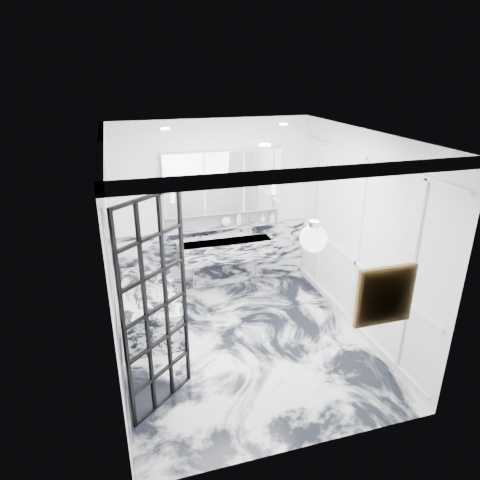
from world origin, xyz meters
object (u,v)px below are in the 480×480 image
object	(u,v)px
crittall_door	(156,309)
trough_sink	(227,250)
mirror_cabinet	(223,182)
bathtub	(151,306)

from	to	relation	value
crittall_door	trough_sink	xyz separation A→B (m)	(1.36, 2.32, -0.46)
mirror_cabinet	crittall_door	bearing A→B (deg)	-118.57
trough_sink	bathtub	distance (m)	1.55
crittall_door	bathtub	size ratio (longest dim) A/B	1.45
mirror_cabinet	bathtub	world-z (taller)	mirror_cabinet
crittall_door	trough_sink	distance (m)	2.73
crittall_door	trough_sink	size ratio (longest dim) A/B	1.49
crittall_door	bathtub	xyz separation A→B (m)	(0.03, 1.66, -0.92)
crittall_door	mirror_cabinet	xyz separation A→B (m)	(1.36, 2.49, 0.63)
mirror_cabinet	bathtub	size ratio (longest dim) A/B	1.15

